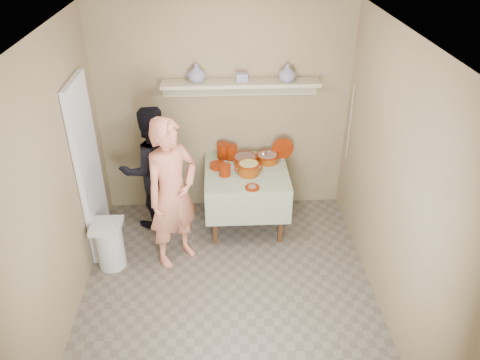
{
  "coord_description": "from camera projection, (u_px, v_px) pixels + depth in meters",
  "views": [
    {
      "loc": [
        -0.05,
        -3.46,
        3.5
      ],
      "look_at": [
        0.15,
        0.75,
        0.95
      ],
      "focal_mm": 35.0,
      "sensor_mm": 36.0,
      "label": 1
    }
  ],
  "objects": [
    {
      "name": "ground",
      "position": [
        229.0,
        298.0,
        4.77
      ],
      "size": [
        3.5,
        3.5,
        0.0
      ],
      "primitive_type": "plane",
      "color": "#655C50",
      "rests_on": "ground"
    },
    {
      "name": "tile_panel",
      "position": [
        89.0,
        170.0,
        5.0
      ],
      "size": [
        0.06,
        0.7,
        2.0
      ],
      "primitive_type": "cube",
      "color": "silver",
      "rests_on": "ground"
    },
    {
      "name": "person_cook",
      "position": [
        173.0,
        194.0,
        4.87
      ],
      "size": [
        0.73,
        0.71,
        1.7
      ],
      "primitive_type": "imported",
      "rotation": [
        0.0,
        0.0,
        0.71
      ],
      "color": "#D3785B",
      "rests_on": "ground"
    },
    {
      "name": "propped_lid",
      "position": [
        283.0,
        149.0,
        5.68
      ],
      "size": [
        0.28,
        0.08,
        0.27
      ],
      "primitive_type": "cylinder",
      "rotation": [
        1.47,
        0.0,
        0.14
      ],
      "color": "#661703",
      "rests_on": "serving_table"
    },
    {
      "name": "ladle",
      "position": [
        264.0,
        154.0,
        5.58
      ],
      "size": [
        0.08,
        0.26,
        0.19
      ],
      "color": "silver",
      "rests_on": "cazuela_meat_b"
    },
    {
      "name": "cazuela_rice",
      "position": [
        249.0,
        168.0,
        5.36
      ],
      "size": [
        0.33,
        0.25,
        0.14
      ],
      "color": "#652807",
      "rests_on": "serving_table"
    },
    {
      "name": "plate_stack_a",
      "position": [
        223.0,
        151.0,
        5.69
      ],
      "size": [
        0.15,
        0.15,
        0.2
      ],
      "primitive_type": "cylinder",
      "color": "#661703",
      "rests_on": "serving_table"
    },
    {
      "name": "cazuela_meat_a",
      "position": [
        245.0,
        159.0,
        5.58
      ],
      "size": [
        0.3,
        0.3,
        0.1
      ],
      "color": "#652807",
      "rests_on": "serving_table"
    },
    {
      "name": "wall_shelf",
      "position": [
        241.0,
        85.0,
        5.32
      ],
      "size": [
        1.8,
        0.25,
        0.21
      ],
      "color": "#B7AF88",
      "rests_on": "room_shell"
    },
    {
      "name": "ceramic_box",
      "position": [
        242.0,
        77.0,
        5.26
      ],
      "size": [
        0.13,
        0.1,
        0.09
      ],
      "primitive_type": "cube",
      "rotation": [
        0.0,
        0.0,
        0.03
      ],
      "color": "navy",
      "rests_on": "wall_shelf"
    },
    {
      "name": "plate_stack_b",
      "position": [
        231.0,
        152.0,
        5.67
      ],
      "size": [
        0.14,
        0.14,
        0.17
      ],
      "primitive_type": "cylinder",
      "color": "#661703",
      "rests_on": "serving_table"
    },
    {
      "name": "person_helper",
      "position": [
        151.0,
        168.0,
        5.5
      ],
      "size": [
        0.93,
        0.85,
        1.54
      ],
      "primitive_type": "imported",
      "rotation": [
        0.0,
        0.0,
        -2.7
      ],
      "color": "black",
      "rests_on": "ground"
    },
    {
      "name": "front_plate",
      "position": [
        252.0,
        187.0,
        5.13
      ],
      "size": [
        0.16,
        0.16,
        0.03
      ],
      "color": "#661703",
      "rests_on": "serving_table"
    },
    {
      "name": "empty_bowl",
      "position": [
        217.0,
        166.0,
        5.51
      ],
      "size": [
        0.18,
        0.18,
        0.05
      ],
      "primitive_type": "cylinder",
      "color": "#661703",
      "rests_on": "serving_table"
    },
    {
      "name": "vase_left",
      "position": [
        196.0,
        73.0,
        5.21
      ],
      "size": [
        0.25,
        0.25,
        0.21
      ],
      "primitive_type": "imported",
      "rotation": [
        0.0,
        0.0,
        0.28
      ],
      "color": "navy",
      "rests_on": "wall_shelf"
    },
    {
      "name": "cazuela_meat_b",
      "position": [
        267.0,
        157.0,
        5.63
      ],
      "size": [
        0.28,
        0.28,
        0.1
      ],
      "color": "#652807",
      "rests_on": "serving_table"
    },
    {
      "name": "serving_table",
      "position": [
        246.0,
        179.0,
        5.54
      ],
      "size": [
        0.97,
        0.97,
        0.76
      ],
      "color": "#4C2D16",
      "rests_on": "ground"
    },
    {
      "name": "room_shell",
      "position": [
        226.0,
        159.0,
        3.93
      ],
      "size": [
        3.04,
        3.54,
        2.62
      ],
      "color": "#8F7D57",
      "rests_on": "ground"
    },
    {
      "name": "bowl_stack",
      "position": [
        225.0,
        170.0,
        5.35
      ],
      "size": [
        0.14,
        0.14,
        0.14
      ],
      "primitive_type": "cylinder",
      "color": "#661703",
      "rests_on": "serving_table"
    },
    {
      "name": "electrical_cord",
      "position": [
        350.0,
        123.0,
        5.44
      ],
      "size": [
        0.01,
        0.05,
        0.9
      ],
      "color": "silver",
      "rests_on": "wall_shelf"
    },
    {
      "name": "vase_right",
      "position": [
        287.0,
        73.0,
        5.23
      ],
      "size": [
        0.2,
        0.2,
        0.2
      ],
      "primitive_type": "imported",
      "rotation": [
        0.0,
        0.0,
        0.03
      ],
      "color": "navy",
      "rests_on": "wall_shelf"
    },
    {
      "name": "trash_bin",
      "position": [
        110.0,
        244.0,
        5.05
      ],
      "size": [
        0.32,
        0.32,
        0.56
      ],
      "color": "silver",
      "rests_on": "ground"
    }
  ]
}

